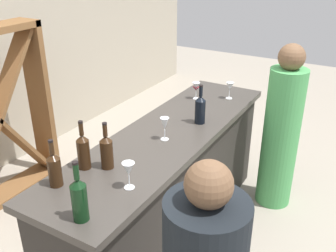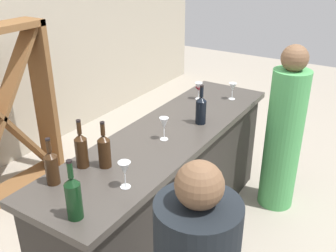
{
  "view_description": "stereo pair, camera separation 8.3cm",
  "coord_description": "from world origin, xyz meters",
  "px_view_note": "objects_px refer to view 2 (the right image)",
  "views": [
    {
      "loc": [
        -2.22,
        -1.3,
        2.23
      ],
      "look_at": [
        0.0,
        0.0,
        1.02
      ],
      "focal_mm": 40.91,
      "sensor_mm": 36.0,
      "label": 1
    },
    {
      "loc": [
        -2.18,
        -1.37,
        2.23
      ],
      "look_at": [
        0.0,
        0.0,
        1.02
      ],
      "focal_mm": 40.91,
      "sensor_mm": 36.0,
      "label": 2
    }
  ],
  "objects_px": {
    "wine_glass_near_center": "(233,88)",
    "wine_glass_far_left": "(199,88)",
    "wine_bottle_rightmost_near_black": "(201,109)",
    "wine_glass_near_left": "(125,169)",
    "wine_glass_near_right": "(164,124)",
    "wine_bottle_second_left_amber_brown": "(52,167)",
    "wine_bottle_center_amber_brown": "(81,149)",
    "wine_bottle_second_right_amber_brown": "(104,150)",
    "wine_bottle_leftmost_dark_green": "(73,196)",
    "person_left_guest": "(284,135)"
  },
  "relations": [
    {
      "from": "wine_glass_near_center",
      "to": "person_left_guest",
      "type": "xyz_separation_m",
      "value": [
        0.05,
        -0.5,
        -0.37
      ]
    },
    {
      "from": "wine_bottle_center_amber_brown",
      "to": "wine_glass_near_right",
      "type": "xyz_separation_m",
      "value": [
        0.59,
        -0.23,
        -0.0
      ]
    },
    {
      "from": "wine_bottle_second_left_amber_brown",
      "to": "wine_glass_near_right",
      "type": "relative_size",
      "value": 1.73
    },
    {
      "from": "wine_glass_near_left",
      "to": "wine_glass_far_left",
      "type": "xyz_separation_m",
      "value": [
        1.47,
        0.31,
        -0.01
      ]
    },
    {
      "from": "wine_bottle_center_amber_brown",
      "to": "wine_glass_far_left",
      "type": "relative_size",
      "value": 2.09
    },
    {
      "from": "wine_bottle_second_left_amber_brown",
      "to": "wine_glass_far_left",
      "type": "xyz_separation_m",
      "value": [
        1.66,
        -0.07,
        -0.0
      ]
    },
    {
      "from": "wine_glass_near_right",
      "to": "person_left_guest",
      "type": "xyz_separation_m",
      "value": [
        1.05,
        -0.59,
        -0.38
      ]
    },
    {
      "from": "wine_bottle_second_left_amber_brown",
      "to": "wine_glass_near_left",
      "type": "height_order",
      "value": "wine_bottle_second_left_amber_brown"
    },
    {
      "from": "wine_bottle_rightmost_near_black",
      "to": "wine_glass_near_left",
      "type": "relative_size",
      "value": 1.89
    },
    {
      "from": "wine_bottle_leftmost_dark_green",
      "to": "wine_glass_far_left",
      "type": "relative_size",
      "value": 2.19
    },
    {
      "from": "wine_bottle_second_left_amber_brown",
      "to": "wine_glass_near_center",
      "type": "bearing_deg",
      "value": -10.46
    },
    {
      "from": "wine_glass_near_right",
      "to": "wine_glass_near_left",
      "type": "bearing_deg",
      "value": -167.74
    },
    {
      "from": "wine_bottle_second_right_amber_brown",
      "to": "wine_glass_far_left",
      "type": "bearing_deg",
      "value": 2.45
    },
    {
      "from": "wine_bottle_leftmost_dark_green",
      "to": "wine_glass_near_left",
      "type": "height_order",
      "value": "wine_bottle_leftmost_dark_green"
    },
    {
      "from": "wine_glass_near_right",
      "to": "wine_bottle_leftmost_dark_green",
      "type": "bearing_deg",
      "value": -174.83
    },
    {
      "from": "wine_glass_near_left",
      "to": "wine_glass_near_center",
      "type": "xyz_separation_m",
      "value": [
        1.63,
        0.05,
        -0.01
      ]
    },
    {
      "from": "wine_bottle_center_amber_brown",
      "to": "wine_bottle_second_right_amber_brown",
      "type": "xyz_separation_m",
      "value": [
        0.08,
        -0.12,
        -0.0
      ]
    },
    {
      "from": "wine_glass_near_center",
      "to": "wine_glass_far_left",
      "type": "height_order",
      "value": "same"
    },
    {
      "from": "wine_glass_near_right",
      "to": "wine_bottle_second_left_amber_brown",
      "type": "bearing_deg",
      "value": 163.25
    },
    {
      "from": "person_left_guest",
      "to": "wine_bottle_second_left_amber_brown",
      "type": "bearing_deg",
      "value": 77.55
    },
    {
      "from": "wine_glass_far_left",
      "to": "wine_glass_near_center",
      "type": "bearing_deg",
      "value": -58.78
    },
    {
      "from": "wine_bottle_second_right_amber_brown",
      "to": "wine_glass_far_left",
      "type": "xyz_separation_m",
      "value": [
        1.35,
        0.06,
        -0.01
      ]
    },
    {
      "from": "wine_glass_near_left",
      "to": "wine_bottle_leftmost_dark_green",
      "type": "bearing_deg",
      "value": 172.28
    },
    {
      "from": "wine_glass_far_left",
      "to": "person_left_guest",
      "type": "bearing_deg",
      "value": -74.9
    },
    {
      "from": "person_left_guest",
      "to": "wine_glass_near_center",
      "type": "bearing_deg",
      "value": 16.94
    },
    {
      "from": "wine_glass_far_left",
      "to": "wine_bottle_leftmost_dark_green",
      "type": "bearing_deg",
      "value": -171.89
    },
    {
      "from": "wine_bottle_center_amber_brown",
      "to": "wine_glass_near_center",
      "type": "bearing_deg",
      "value": -11.49
    },
    {
      "from": "wine_bottle_leftmost_dark_green",
      "to": "wine_glass_near_right",
      "type": "relative_size",
      "value": 1.98
    },
    {
      "from": "wine_glass_near_left",
      "to": "wine_bottle_second_left_amber_brown",
      "type": "bearing_deg",
      "value": 116.6
    },
    {
      "from": "wine_glass_near_left",
      "to": "wine_glass_near_right",
      "type": "height_order",
      "value": "wine_glass_near_right"
    },
    {
      "from": "wine_glass_near_right",
      "to": "wine_glass_far_left",
      "type": "height_order",
      "value": "wine_glass_near_right"
    },
    {
      "from": "wine_bottle_second_left_amber_brown",
      "to": "wine_glass_near_left",
      "type": "xyz_separation_m",
      "value": [
        0.19,
        -0.38,
        0.01
      ]
    },
    {
      "from": "wine_bottle_rightmost_near_black",
      "to": "wine_glass_near_right",
      "type": "distance_m",
      "value": 0.4
    },
    {
      "from": "wine_bottle_leftmost_dark_green",
      "to": "wine_glass_near_right",
      "type": "xyz_separation_m",
      "value": [
        0.98,
        0.09,
        -0.01
      ]
    },
    {
      "from": "wine_glass_near_center",
      "to": "wine_glass_near_right",
      "type": "xyz_separation_m",
      "value": [
        -1.0,
        0.09,
        0.01
      ]
    },
    {
      "from": "wine_bottle_second_left_amber_brown",
      "to": "person_left_guest",
      "type": "height_order",
      "value": "person_left_guest"
    },
    {
      "from": "wine_glass_near_center",
      "to": "wine_glass_far_left",
      "type": "distance_m",
      "value": 0.31
    },
    {
      "from": "wine_bottle_leftmost_dark_green",
      "to": "wine_glass_far_left",
      "type": "distance_m",
      "value": 1.84
    },
    {
      "from": "wine_glass_near_center",
      "to": "person_left_guest",
      "type": "bearing_deg",
      "value": -84.67
    },
    {
      "from": "wine_bottle_center_amber_brown",
      "to": "wine_glass_near_left",
      "type": "relative_size",
      "value": 1.94
    },
    {
      "from": "wine_glass_near_left",
      "to": "wine_bottle_second_right_amber_brown",
      "type": "bearing_deg",
      "value": 65.08
    },
    {
      "from": "wine_bottle_second_left_amber_brown",
      "to": "wine_glass_near_center",
      "type": "distance_m",
      "value": 1.85
    },
    {
      "from": "wine_glass_far_left",
      "to": "wine_bottle_center_amber_brown",
      "type": "bearing_deg",
      "value": 177.52
    },
    {
      "from": "wine_bottle_center_amber_brown",
      "to": "wine_glass_near_left",
      "type": "distance_m",
      "value": 0.37
    },
    {
      "from": "wine_bottle_second_right_amber_brown",
      "to": "wine_bottle_rightmost_near_black",
      "type": "xyz_separation_m",
      "value": [
        0.9,
        -0.2,
        0.0
      ]
    },
    {
      "from": "wine_bottle_leftmost_dark_green",
      "to": "wine_bottle_second_right_amber_brown",
      "type": "distance_m",
      "value": 0.51
    },
    {
      "from": "wine_bottle_leftmost_dark_green",
      "to": "wine_glass_near_center",
      "type": "xyz_separation_m",
      "value": [
        1.98,
        -0.0,
        -0.02
      ]
    },
    {
      "from": "wine_glass_far_left",
      "to": "wine_bottle_second_left_amber_brown",
      "type": "bearing_deg",
      "value": 177.42
    },
    {
      "from": "wine_glass_near_right",
      "to": "wine_bottle_rightmost_near_black",
      "type": "bearing_deg",
      "value": -13.27
    },
    {
      "from": "wine_bottle_rightmost_near_black",
      "to": "wine_glass_near_center",
      "type": "distance_m",
      "value": 0.61
    }
  ]
}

